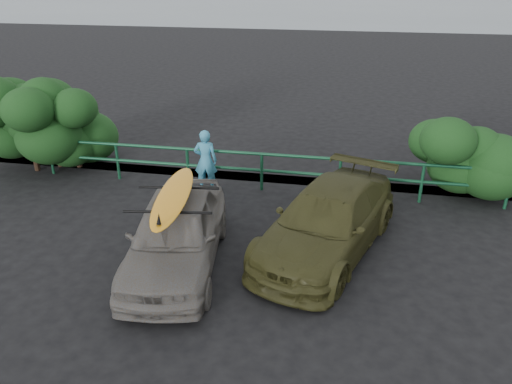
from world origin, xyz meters
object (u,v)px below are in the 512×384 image
guardrail (224,169)px  man (206,161)px  sedan (176,233)px  surfboard (173,196)px  olive_vehicle (327,221)px

guardrail → man: size_ratio=8.57×
sedan → man: 3.61m
man → surfboard: size_ratio=0.58×
olive_vehicle → man: bearing=162.0°
guardrail → sedan: size_ratio=3.40×
guardrail → surfboard: bearing=-89.8°
guardrail → olive_vehicle: size_ratio=3.07×
guardrail → man: man is taller
sedan → surfboard: surfboard is taller
sedan → surfboard: 0.80m
sedan → surfboard: bearing=82.0°
olive_vehicle → surfboard: 3.16m
surfboard → guardrail: bearing=82.1°
guardrail → surfboard: size_ratio=4.98×
man → surfboard: bearing=91.7°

